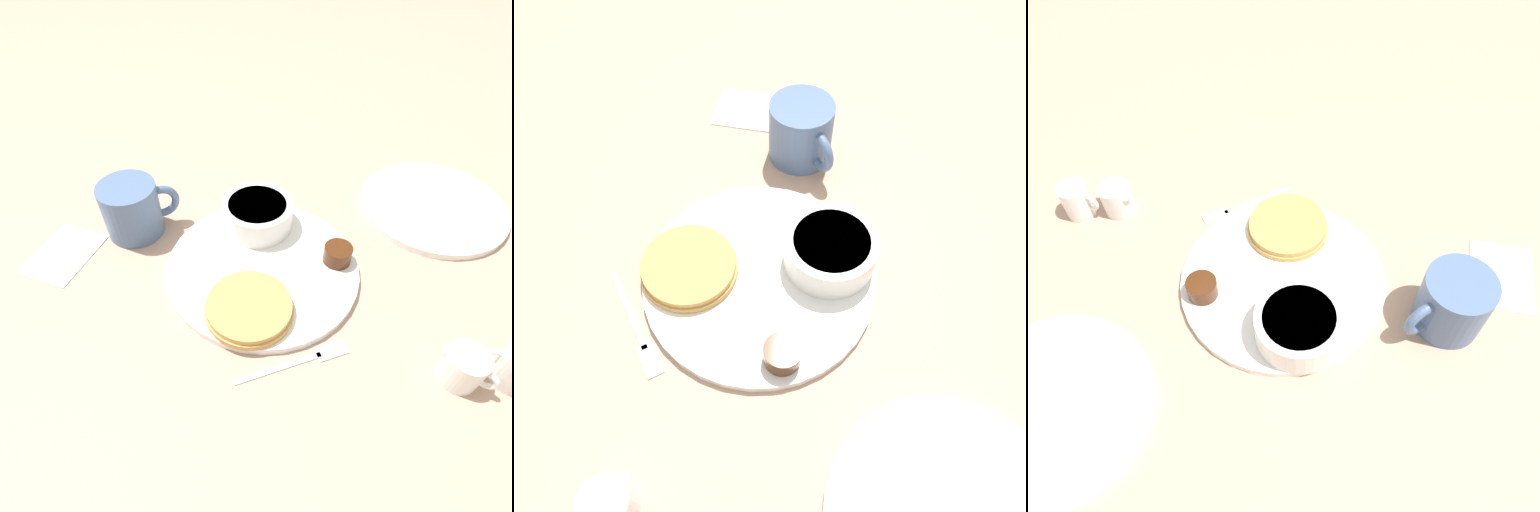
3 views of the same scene
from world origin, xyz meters
The scene contains 11 objects.
ground_plane centered at (0.00, 0.00, 0.00)m, with size 4.00×4.00×0.00m, color tan.
plate centered at (0.00, 0.00, 0.01)m, with size 0.29×0.29×0.01m.
pancake_stack centered at (-0.08, -0.03, 0.02)m, with size 0.12×0.12×0.02m.
bowl centered at (0.07, 0.06, 0.04)m, with size 0.11×0.11×0.05m.
syrup_cup centered at (0.07, -0.09, 0.03)m, with size 0.04×0.04×0.03m.
butter_ramekin centered at (0.10, 0.06, 0.03)m, with size 0.04×0.04×0.04m.
coffee_mug centered at (-0.04, 0.22, 0.05)m, with size 0.11×0.09×0.09m.
creamer_pitcher_near centered at (-0.01, -0.29, 0.03)m, with size 0.05×0.07×0.05m.
fork centered at (-0.09, -0.13, 0.00)m, with size 0.13×0.10×0.00m.
napkin centered at (-0.15, 0.28, 0.00)m, with size 0.14×0.12×0.00m.
far_plate centered at (0.29, -0.17, 0.01)m, with size 0.25×0.25×0.01m.
Camera 1 is at (-0.33, -0.22, 0.46)m, focal length 28.00 mm.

